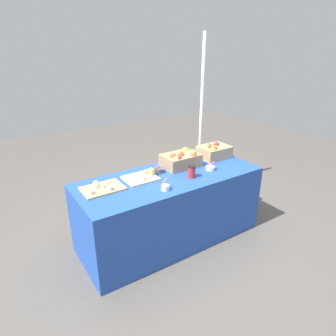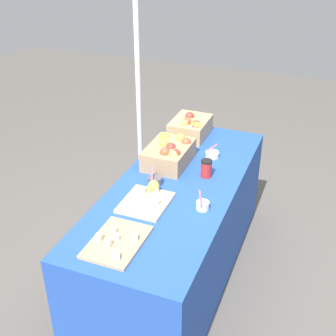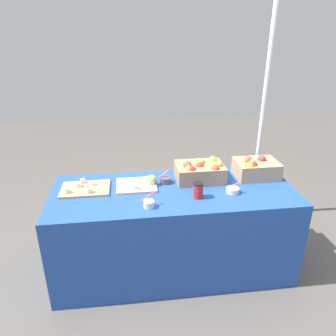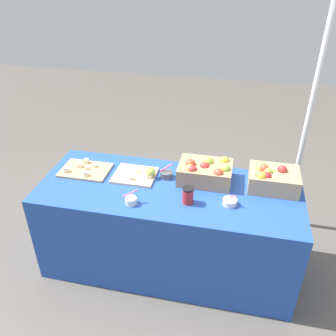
# 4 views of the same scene
# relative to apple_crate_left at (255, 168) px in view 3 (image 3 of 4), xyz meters

# --- Properties ---
(ground_plane) EXTENTS (10.00, 10.00, 0.00)m
(ground_plane) POSITION_rel_apple_crate_left_xyz_m (-0.72, -0.16, -0.82)
(ground_plane) COLOR #56514C
(table) EXTENTS (1.90, 0.76, 0.74)m
(table) POSITION_rel_apple_crate_left_xyz_m (-0.72, -0.16, -0.45)
(table) COLOR #234CAD
(table) RESTS_ON ground_plane
(apple_crate_left) EXTENTS (0.35, 0.27, 0.18)m
(apple_crate_left) POSITION_rel_apple_crate_left_xyz_m (0.00, 0.00, 0.00)
(apple_crate_left) COLOR tan
(apple_crate_left) RESTS_ON table
(apple_crate_middle) EXTENTS (0.39, 0.28, 0.18)m
(apple_crate_middle) POSITION_rel_apple_crate_left_xyz_m (-0.48, -0.01, 0.00)
(apple_crate_middle) COLOR tan
(apple_crate_middle) RESTS_ON table
(cutting_board_front) EXTENTS (0.32, 0.27, 0.09)m
(cutting_board_front) POSITION_rel_apple_crate_left_xyz_m (-0.98, -0.06, -0.06)
(cutting_board_front) COLOR #D1B284
(cutting_board_front) RESTS_ON table
(cutting_board_back) EXTENTS (0.37, 0.26, 0.05)m
(cutting_board_back) POSITION_rel_apple_crate_left_xyz_m (-1.40, -0.07, -0.07)
(cutting_board_back) COLOR tan
(cutting_board_back) RESTS_ON table
(sample_bowl_near) EXTENTS (0.10, 0.10, 0.10)m
(sample_bowl_near) POSITION_rel_apple_crate_left_xyz_m (-0.28, -0.26, -0.06)
(sample_bowl_near) COLOR silver
(sample_bowl_near) RESTS_ON table
(sample_bowl_mid) EXTENTS (0.10, 0.09, 0.11)m
(sample_bowl_mid) POSITION_rel_apple_crate_left_xyz_m (-0.77, -0.02, -0.05)
(sample_bowl_mid) COLOR #4C4C51
(sample_bowl_mid) RESTS_ON table
(sample_bowl_far) EXTENTS (0.10, 0.08, 0.10)m
(sample_bowl_far) POSITION_rel_apple_crate_left_xyz_m (-0.93, -0.40, -0.05)
(sample_bowl_far) COLOR silver
(sample_bowl_far) RESTS_ON table
(coffee_cup) EXTENTS (0.08, 0.08, 0.12)m
(coffee_cup) POSITION_rel_apple_crate_left_xyz_m (-0.56, -0.30, -0.02)
(coffee_cup) COLOR red
(coffee_cup) RESTS_ON table
(tent_pole) EXTENTS (0.04, 0.04, 2.12)m
(tent_pole) POSITION_rel_apple_crate_left_xyz_m (0.26, 0.57, 0.24)
(tent_pole) COLOR white
(tent_pole) RESTS_ON ground_plane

